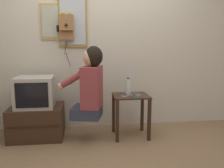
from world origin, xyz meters
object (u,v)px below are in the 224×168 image
object	(u,v)px
toothbrush	(134,96)
wall_phone_antique	(66,27)
television	(35,92)
person	(90,84)
wall_mirror	(73,20)
cell_phone_held	(125,95)
cell_phone_spare	(137,94)
framed_picture	(53,22)
water_bottle	(128,86)

from	to	relation	value
toothbrush	wall_phone_antique	bearing A→B (deg)	113.79
television	wall_phone_antique	distance (m)	1.00
person	wall_mirror	size ratio (longest dim) A/B	1.19
television	cell_phone_held	bearing A→B (deg)	-8.04
toothbrush	cell_phone_spare	bearing A→B (deg)	26.62
person	wall_mirror	bearing A→B (deg)	35.87
wall_phone_antique	toothbrush	distance (m)	1.36
wall_phone_antique	toothbrush	world-z (taller)	wall_phone_antique
television	cell_phone_spare	world-z (taller)	television
framed_picture	water_bottle	distance (m)	1.40
water_bottle	wall_phone_antique	bearing A→B (deg)	158.13
wall_phone_antique	wall_mirror	distance (m)	0.14
framed_picture	water_bottle	xyz separation A→B (m)	(1.02, -0.38, -0.88)
cell_phone_held	water_bottle	xyz separation A→B (m)	(0.06, 0.14, 0.10)
wall_phone_antique	cell_phone_spare	distance (m)	1.37
person	toothbrush	distance (m)	0.60
person	cell_phone_spare	xyz separation A→B (m)	(0.64, 0.10, -0.17)
television	toothbrush	distance (m)	1.31
wall_mirror	water_bottle	distance (m)	1.23
television	cell_phone_spare	xyz separation A→B (m)	(1.36, -0.09, -0.05)
wall_phone_antique	toothbrush	size ratio (longest dim) A/B	5.21
television	water_bottle	world-z (taller)	television
television	cell_phone_held	distance (m)	1.19
cell_phone_held	toothbrush	distance (m)	0.12
cell_phone_spare	television	bearing A→B (deg)	173.62
person	water_bottle	xyz separation A→B (m)	(0.52, 0.17, -0.07)
television	toothbrush	bearing A→B (deg)	-9.59
wall_phone_antique	water_bottle	xyz separation A→B (m)	(0.83, -0.33, -0.81)
person	toothbrush	size ratio (longest dim) A/B	6.26
water_bottle	person	bearing A→B (deg)	-162.03
framed_picture	wall_mirror	xyz separation A→B (m)	(0.28, -0.00, 0.03)
cell_phone_spare	water_bottle	distance (m)	0.17
television	framed_picture	world-z (taller)	framed_picture
wall_mirror	toothbrush	xyz separation A→B (m)	(0.79, -0.57, -1.01)
person	wall_phone_antique	xyz separation A→B (m)	(-0.30, 0.50, 0.73)
television	cell_phone_spare	bearing A→B (deg)	-3.98
cell_phone_held	toothbrush	world-z (taller)	toothbrush
person	cell_phone_held	size ratio (longest dim) A/B	6.84
wall_mirror	cell_phone_spare	bearing A→B (deg)	-27.55
person	framed_picture	bearing A→B (deg)	56.49
wall_mirror	wall_phone_antique	bearing A→B (deg)	-155.25
cell_phone_held	water_bottle	bearing A→B (deg)	106.43
person	cell_phone_held	world-z (taller)	person
cell_phone_spare	cell_phone_held	bearing A→B (deg)	-160.08
wall_mirror	television	bearing A→B (deg)	-145.08
framed_picture	wall_mirror	bearing A→B (deg)	-0.64
wall_phone_antique	cell_phone_spare	size ratio (longest dim) A/B	6.03
framed_picture	cell_phone_held	bearing A→B (deg)	-28.53
television	wall_mirror	xyz separation A→B (m)	(0.50, 0.35, 0.96)
cell_phone_held	cell_phone_spare	distance (m)	0.19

